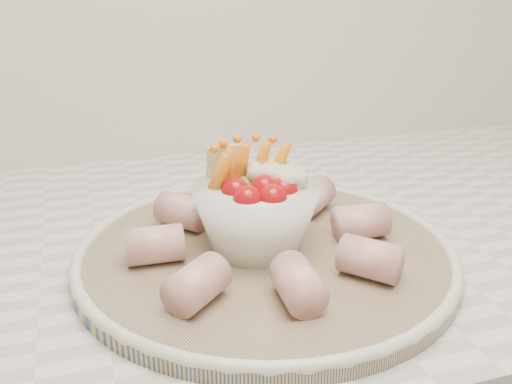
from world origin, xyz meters
name	(u,v)px	position (x,y,z in m)	size (l,w,h in m)	color
serving_platter	(265,252)	(-0.17, 1.37, 0.93)	(0.48, 0.48, 0.02)	navy
veggie_bowl	(257,209)	(-0.18, 1.37, 0.98)	(0.13, 0.13, 0.11)	white
cured_meat_rolls	(265,232)	(-0.17, 1.37, 0.95)	(0.27, 0.28, 0.04)	#B7535C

